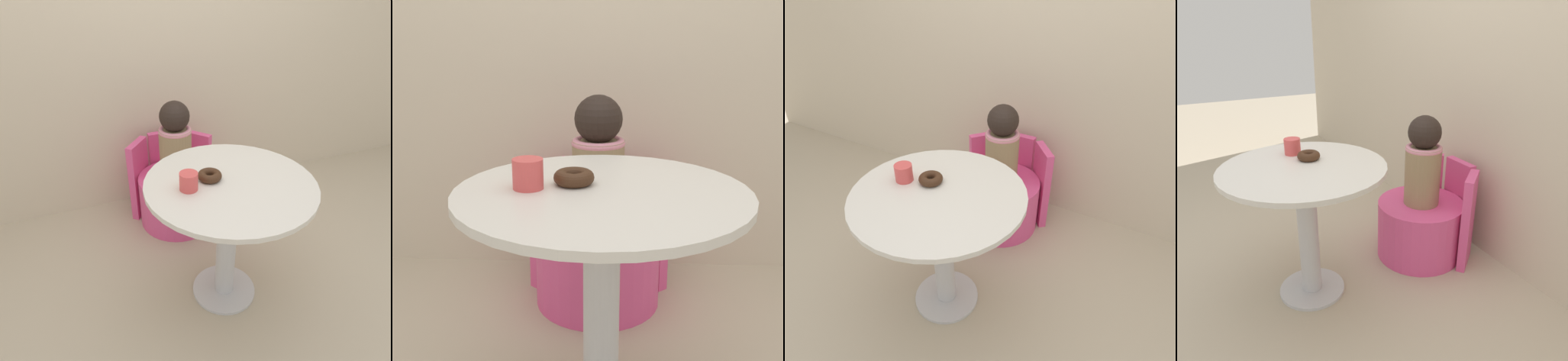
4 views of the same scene
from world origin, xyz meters
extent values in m
plane|color=#B7A88E|center=(0.00, 0.00, 0.00)|extent=(12.00, 12.00, 0.00)
cube|color=beige|center=(0.00, 1.13, 1.20)|extent=(6.00, 0.06, 2.40)
cylinder|color=silver|center=(-0.07, -0.02, 0.01)|extent=(0.35, 0.35, 0.02)
cylinder|color=silver|center=(-0.07, -0.02, 0.36)|extent=(0.10, 0.10, 0.69)
cylinder|color=silver|center=(-0.07, -0.02, 0.72)|extent=(0.81, 0.81, 0.02)
cylinder|color=#E54C8C|center=(-0.10, 0.71, 0.18)|extent=(0.53, 0.53, 0.36)
cube|color=#E54C8C|center=(-0.10, 1.00, 0.29)|extent=(0.22, 0.05, 0.58)
cube|color=#E54C8C|center=(0.12, 0.90, 0.29)|extent=(0.18, 0.20, 0.58)
cube|color=#E54C8C|center=(-0.33, 0.90, 0.29)|extent=(0.18, 0.20, 0.58)
cylinder|color=#937A56|center=(-0.10, 0.71, 0.54)|extent=(0.21, 0.21, 0.35)
torus|color=pink|center=(-0.10, 0.71, 0.70)|extent=(0.22, 0.22, 0.04)
sphere|color=black|center=(-0.10, 0.71, 0.80)|extent=(0.19, 0.19, 0.19)
torus|color=#3D2314|center=(-0.15, 0.04, 0.75)|extent=(0.12, 0.12, 0.04)
cylinder|color=#DB4C4C|center=(-0.27, -0.01, 0.78)|extent=(0.08, 0.08, 0.08)
camera|label=1|loc=(-0.72, -1.25, 1.59)|focal=32.00mm
camera|label=2|loc=(-0.04, -1.42, 1.18)|focal=50.00mm
camera|label=3|loc=(0.72, -1.04, 1.66)|focal=32.00mm
camera|label=4|loc=(1.61, -0.52, 1.38)|focal=35.00mm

